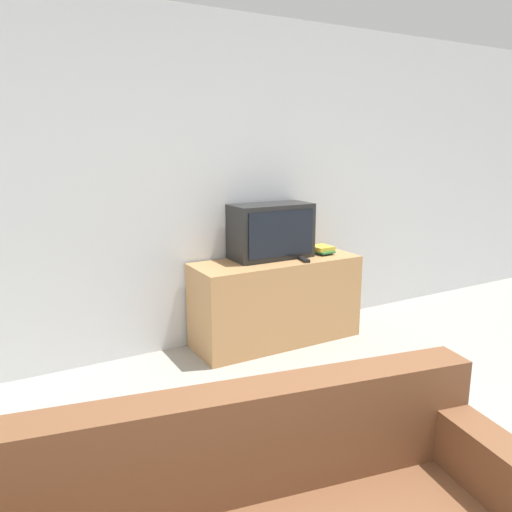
{
  "coord_description": "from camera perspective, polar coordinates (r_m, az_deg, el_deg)",
  "views": [
    {
      "loc": [
        -1.22,
        -0.62,
        1.62
      ],
      "look_at": [
        0.45,
        2.33,
        0.85
      ],
      "focal_mm": 35.0,
      "sensor_mm": 36.0,
      "label": 1
    }
  ],
  "objects": [
    {
      "name": "book_stack",
      "position": [
        4.31,
        7.48,
        0.74
      ],
      "size": [
        0.16,
        0.22,
        0.07
      ],
      "color": "black",
      "rests_on": "tv_stand"
    },
    {
      "name": "remote_on_stand",
      "position": [
        4.02,
        5.52,
        -0.42
      ],
      "size": [
        0.08,
        0.15,
        0.02
      ],
      "rotation": [
        0.0,
        0.0,
        -0.21
      ],
      "color": "black",
      "rests_on": "tv_stand"
    },
    {
      "name": "wall_back",
      "position": [
        3.86,
        -11.03,
        7.76
      ],
      "size": [
        9.0,
        0.06,
        2.6
      ],
      "color": "silver",
      "rests_on": "ground_plane"
    },
    {
      "name": "television",
      "position": [
        4.08,
        1.74,
        2.86
      ],
      "size": [
        0.67,
        0.32,
        0.45
      ],
      "color": "black",
      "rests_on": "tv_stand"
    },
    {
      "name": "tv_stand",
      "position": [
        4.14,
        2.32,
        -5.13
      ],
      "size": [
        1.39,
        0.49,
        0.7
      ],
      "color": "tan",
      "rests_on": "ground_plane"
    }
  ]
}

